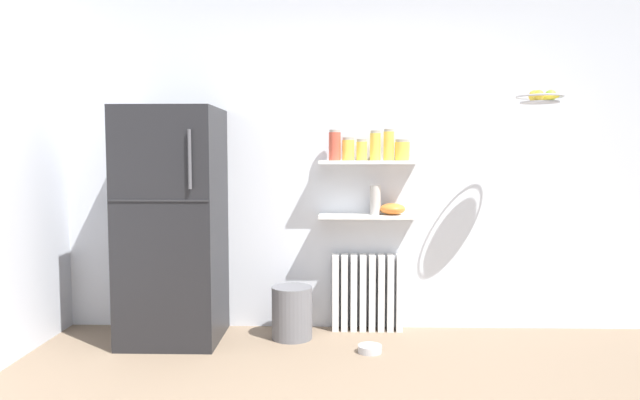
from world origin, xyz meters
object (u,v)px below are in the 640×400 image
(storage_jar_4, at_px, (389,145))
(pet_food_bowl, at_px, (370,349))
(radiator, at_px, (367,293))
(trash_bin, at_px, (292,312))
(storage_jar_5, at_px, (402,150))
(hanging_fruit_basket, at_px, (541,97))
(storage_jar_1, at_px, (348,149))
(refrigerator, at_px, (173,225))
(storage_jar_2, at_px, (362,150))
(storage_jar_0, at_px, (335,145))
(shelf_bowl, at_px, (393,209))
(storage_jar_3, at_px, (375,146))
(vase, at_px, (375,200))

(storage_jar_4, distance_m, pet_food_bowl, 1.51)
(radiator, bearing_deg, trash_bin, -159.17)
(storage_jar_5, relative_size, hanging_fruit_basket, 0.50)
(storage_jar_1, bearing_deg, refrigerator, -170.05)
(storage_jar_2, xyz_separation_m, pet_food_bowl, (0.04, -0.49, -1.39))
(hanging_fruit_basket, bearing_deg, radiator, 163.07)
(refrigerator, bearing_deg, storage_jar_0, 10.79)
(storage_jar_5, relative_size, trash_bin, 0.41)
(refrigerator, bearing_deg, hanging_fruit_basket, -2.20)
(refrigerator, relative_size, shelf_bowl, 8.70)
(refrigerator, height_order, storage_jar_3, refrigerator)
(storage_jar_4, distance_m, storage_jar_5, 0.11)
(shelf_bowl, xyz_separation_m, trash_bin, (-0.76, -0.19, -0.76))
(radiator, distance_m, storage_jar_2, 1.11)
(storage_jar_3, relative_size, pet_food_bowl, 1.36)
(shelf_bowl, bearing_deg, radiator, 170.91)
(refrigerator, height_order, storage_jar_1, refrigerator)
(storage_jar_4, bearing_deg, storage_jar_0, -180.00)
(radiator, bearing_deg, storage_jar_5, -6.65)
(storage_jar_4, relative_size, trash_bin, 0.61)
(storage_jar_1, relative_size, shelf_bowl, 0.89)
(trash_bin, height_order, pet_food_bowl, trash_bin)
(storage_jar_5, bearing_deg, storage_jar_1, 180.00)
(storage_jar_4, xyz_separation_m, pet_food_bowl, (-0.16, -0.49, -1.42))
(storage_jar_0, relative_size, storage_jar_3, 1.03)
(storage_jar_4, bearing_deg, refrigerator, -171.94)
(shelf_bowl, bearing_deg, storage_jar_4, 180.00)
(radiator, distance_m, shelf_bowl, 0.69)
(storage_jar_2, bearing_deg, storage_jar_3, 0.00)
(storage_jar_1, xyz_separation_m, storage_jar_4, (0.31, 0.00, 0.03))
(vase, distance_m, pet_food_bowl, 1.12)
(storage_jar_5, bearing_deg, radiator, 173.35)
(hanging_fruit_basket, bearing_deg, storage_jar_1, 166.15)
(storage_jar_2, relative_size, storage_jar_4, 0.68)
(storage_jar_0, distance_m, hanging_fruit_basket, 1.51)
(radiator, xyz_separation_m, storage_jar_3, (0.05, -0.03, 1.14))
(trash_bin, bearing_deg, shelf_bowl, 13.90)
(refrigerator, bearing_deg, storage_jar_2, 9.23)
(refrigerator, relative_size, radiator, 2.87)
(radiator, xyz_separation_m, storage_jar_4, (0.15, -0.03, 1.15))
(radiator, height_order, hanging_fruit_basket, hanging_fruit_basket)
(refrigerator, xyz_separation_m, storage_jar_1, (1.30, 0.23, 0.56))
(storage_jar_4, bearing_deg, trash_bin, -165.49)
(storage_jar_4, distance_m, trash_bin, 1.46)
(storage_jar_3, xyz_separation_m, pet_food_bowl, (-0.06, -0.49, -1.42))
(storage_jar_2, distance_m, hanging_fruit_basket, 1.32)
(storage_jar_4, xyz_separation_m, hanging_fruit_basket, (1.02, -0.33, 0.32))
(radiator, bearing_deg, storage_jar_0, -173.35)
(hanging_fruit_basket, bearing_deg, refrigerator, 177.80)
(storage_jar_5, bearing_deg, refrigerator, -172.42)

